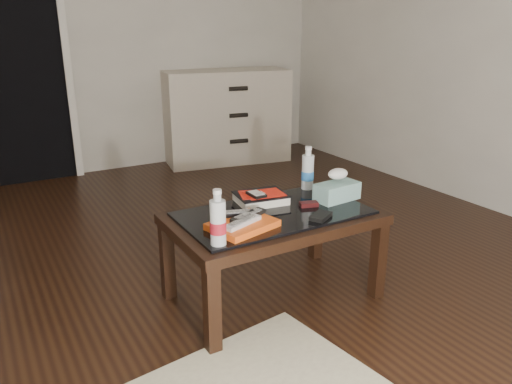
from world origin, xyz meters
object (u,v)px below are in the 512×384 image
Objects in this scene: dresser at (226,116)px; coffee_table at (273,224)px; water_bottle_left at (218,217)px; textbook at (261,198)px; tissue_box at (337,191)px; water_bottle_right at (308,168)px.

coffee_table is at bearing -102.20° from dresser.
water_bottle_left reaches higher than coffee_table.
textbook is 0.39m from tissue_box.
water_bottle_right is at bearing -96.29° from dresser.
dresser reaches higher than water_bottle_right.
dresser is at bearing 74.88° from textbook.
coffee_table is 4.00× the size of textbook.
tissue_box reaches higher than coffee_table.
water_bottle_right reaches higher than tissue_box.
tissue_box is at bearing 13.55° from water_bottle_left.
water_bottle_left is 1.00× the size of water_bottle_right.
tissue_box is (0.37, -0.01, 0.11)m from coffee_table.
water_bottle_left and water_bottle_right have the same top height.
water_bottle_left is at bearing -153.13° from coffee_table.
water_bottle_left is at bearing -107.66° from dresser.
coffee_table is 4.35× the size of tissue_box.
water_bottle_right is (-0.66, -2.29, 0.13)m from dresser.
textbook is at bearing -103.11° from dresser.
water_bottle_right is at bearing 18.67° from textbook.
coffee_table is at bearing 172.62° from tissue_box.
coffee_table is at bearing -148.90° from water_bottle_right.
water_bottle_right is (0.74, 0.41, 0.00)m from water_bottle_left.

